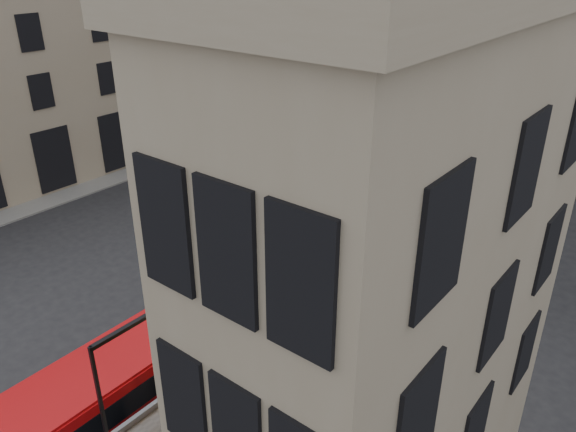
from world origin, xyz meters
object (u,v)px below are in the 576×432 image
Objects in this scene: traffic_light_near at (318,216)px; cafe_table_far at (325,293)px; car_c at (278,148)px; cyclist at (353,201)px; traffic_light_far at (295,110)px; cafe_table_near at (193,381)px; street_lamp_a at (195,133)px; bus_far at (346,122)px; bus_near at (129,397)px; cafe_chair_b at (306,378)px; cafe_chair_d at (374,307)px; bicycle at (273,201)px; street_lamp_b at (421,113)px; pedestrian_c at (469,138)px; car_a at (223,185)px; car_b at (400,165)px; cafe_chair_c at (305,365)px; cafe_chair_a at (243,413)px; pedestrian_b at (388,112)px; pedestrian_e at (241,136)px; pedestrian_a at (276,129)px; cafe_table_mid at (280,329)px.

cafe_table_far reaches higher than traffic_light_near.
car_c is 2.89× the size of cyclist.
traffic_light_far is 5.04× the size of cafe_table_near.
cafe_table_near is (22.46, -20.63, 2.71)m from street_lamp_a.
bus_far is at bearing 21.36° from cyclist.
street_lamp_a reaches higher than bus_near.
cafe_chair_b reaches higher than cafe_chair_d.
bicycle is (-5.86, 3.20, -1.92)m from traffic_light_near.
street_lamp_b is 2.75× the size of cyclist.
bus_far reaches higher than pedestrian_c.
street_lamp_a is at bearing 169.70° from car_a.
car_b is 8.16m from cyclist.
cafe_chair_c reaches higher than cafe_table_near.
cafe_chair_a is (22.09, -30.46, 2.43)m from traffic_light_far.
traffic_light_near reaches higher than pedestrian_b.
street_lamp_b is at bearing -98.18° from car_c.
pedestrian_a is at bearing 179.12° from pedestrian_e.
traffic_light_far is 36.42m from cafe_chair_b.
bus_far is at bearing 119.39° from cafe_table_mid.
bus_near is 2.33× the size of car_a.
cafe_table_mid is (16.59, -14.03, 4.34)m from car_a.
cafe_table_mid is (22.85, -17.48, 2.73)m from street_lamp_a.
car_a is 9.03m from cyclist.
street_lamp_a reaches higher than car_a.
traffic_light_near is 0.71× the size of street_lamp_a.
cafe_table_mid is (6.85, -11.48, 2.69)m from traffic_light_near.
traffic_light_near is at bearing 101.90° from bus_near.
cyclist reaches higher than car_c.
traffic_light_near is 13.89m from car_b.
pedestrian_c is 37.98m from cafe_chair_a.
street_lamp_a is 5.04m from pedestrian_e.
bicycle is at bearing 135.95° from cafe_table_far.
bus_far is 2.48× the size of car_b.
cafe_chair_a is at bearing -76.81° from cafe_table_far.
street_lamp_a reaches higher than bicycle.
cafe_chair_d is at bearing 89.20° from cafe_chair_c.
car_a is at bearing 139.78° from cafe_table_mid.
cafe_table_mid is at bearing -114.97° from cafe_chair_d.
cafe_table_far is (-0.03, 2.40, 0.01)m from cafe_table_mid.
cafe_chair_c reaches higher than bus_near.
bus_far is at bearing -114.71° from street_lamp_b.
bus_far is 33.27m from cafe_table_near.
pedestrian_c is (9.09, 19.74, 0.20)m from car_a.
traffic_light_far is 5.64m from pedestrian_e.
street_lamp_b is (9.00, 6.00, -0.03)m from traffic_light_far.
pedestrian_c is at bearing 102.52° from cafe_table_mid.
cafe_table_mid reaches higher than bicycle.
car_c is at bearing 96.96° from pedestrian_e.
cafe_chair_a reaches higher than traffic_light_far.
car_a is 22.16m from cafe_table_mid.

